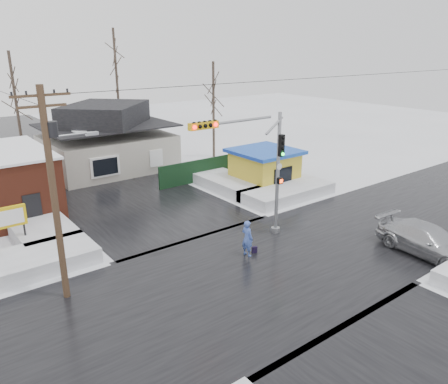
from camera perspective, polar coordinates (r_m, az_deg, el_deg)
ground at (r=21.36m, az=4.52°, el=-10.48°), size 120.00×120.00×0.00m
road_ns at (r=21.35m, az=4.52°, el=-10.46°), size 10.00×120.00×0.02m
road_ew at (r=21.35m, az=4.52°, el=-10.46°), size 120.00×10.00×0.02m
snowbank_nw at (r=23.31m, az=-25.02°, el=-8.59°), size 7.00×3.00×0.80m
snowbank_ne at (r=31.60m, az=8.25°, el=0.01°), size 7.00×3.00×0.80m
snowbank_nside_w at (r=28.18m, az=-23.47°, el=-3.72°), size 3.00×8.00×0.80m
snowbank_nside_e at (r=33.89m, az=-0.16°, el=1.49°), size 3.00×8.00×0.80m
traffic_signal at (r=23.25m, az=4.40°, el=4.04°), size 6.05×0.68×7.00m
utility_pole at (r=18.64m, az=-21.29°, el=0.95°), size 3.15×0.44×9.00m
marquee_sign at (r=25.00m, az=-26.83°, el=-3.23°), size 2.20×0.21×2.55m
house at (r=39.41m, az=-15.02°, el=6.62°), size 10.40×8.40×5.76m
kiosk at (r=33.67m, az=5.31°, el=3.18°), size 4.60×4.60×2.88m
fence at (r=35.02m, az=-2.80°, el=2.89°), size 8.00×0.12×1.80m
tree_far_left at (r=40.76m, az=-25.94°, el=13.40°), size 3.00×3.00×10.00m
tree_far_mid at (r=45.74m, az=-14.06°, el=17.03°), size 3.00×3.00×12.00m
tree_far_right at (r=41.92m, az=-1.40°, el=14.19°), size 3.00×3.00×9.00m
pedestrian at (r=22.52m, az=3.06°, el=-6.09°), size 0.54×0.75×1.93m
car at (r=25.03m, az=25.04°, el=-5.77°), size 2.49×5.49×1.56m
shopping_bag at (r=23.13m, az=4.00°, el=-7.57°), size 0.30×0.19×0.35m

